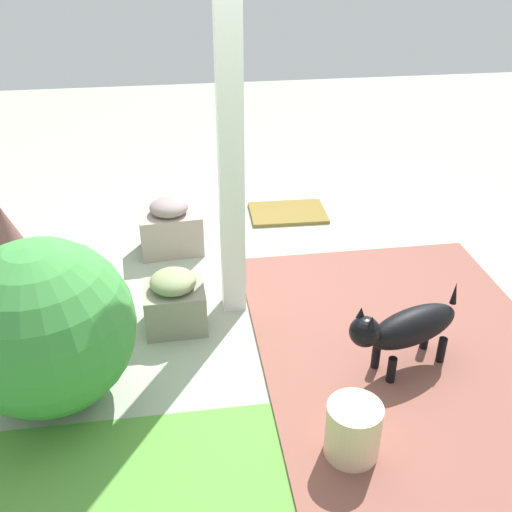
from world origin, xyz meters
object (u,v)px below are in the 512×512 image
object	(u,v)px
terracotta_pot_spiky	(6,239)
dog	(406,328)
stone_planter_nearest	(171,227)
round_shrub	(45,327)
stone_planter_mid	(175,301)
doormat	(288,213)
ceramic_urn	(353,431)
porch_pillar	(230,142)

from	to	relation	value
terracotta_pot_spiky	dog	distance (m)	2.92
stone_planter_nearest	round_shrub	size ratio (longest dim) A/B	0.53
dog	stone_planter_mid	bearing A→B (deg)	-25.42
dog	doormat	bearing A→B (deg)	-82.90
terracotta_pot_spiky	ceramic_urn	distance (m)	2.92
round_shrub	ceramic_urn	xyz separation A→B (m)	(-1.49, 0.64, -0.31)
porch_pillar	round_shrub	size ratio (longest dim) A/B	2.46
round_shrub	ceramic_urn	distance (m)	1.65
stone_planter_nearest	terracotta_pot_spiky	world-z (taller)	terracotta_pot_spiky
terracotta_pot_spiky	ceramic_urn	xyz separation A→B (m)	(-2.03, 2.10, -0.09)
porch_pillar	ceramic_urn	xyz separation A→B (m)	(-0.43, 1.37, -1.01)
stone_planter_nearest	ceramic_urn	world-z (taller)	stone_planter_nearest
stone_planter_mid	doormat	distance (m)	1.83
stone_planter_nearest	dog	distance (m)	2.07
porch_pillar	round_shrub	xyz separation A→B (m)	(1.06, 0.73, -0.69)
porch_pillar	dog	size ratio (longest dim) A/B	3.16
stone_planter_nearest	doormat	size ratio (longest dim) A/B	0.75
stone_planter_nearest	stone_planter_mid	distance (m)	1.00
stone_planter_mid	ceramic_urn	xyz separation A→B (m)	(-0.82, 1.19, -0.03)
ceramic_urn	doormat	world-z (taller)	ceramic_urn
round_shrub	terracotta_pot_spiky	size ratio (longest dim) A/B	1.80
stone_planter_mid	doormat	world-z (taller)	stone_planter_mid
terracotta_pot_spiky	stone_planter_mid	bearing A→B (deg)	142.91
round_shrub	dog	bearing A→B (deg)	178.21
porch_pillar	ceramic_urn	bearing A→B (deg)	107.30
stone_planter_mid	dog	distance (m)	1.43
doormat	terracotta_pot_spiky	bearing A→B (deg)	14.99
stone_planter_nearest	ceramic_urn	bearing A→B (deg)	110.66
dog	ceramic_urn	bearing A→B (deg)	50.99
stone_planter_mid	round_shrub	distance (m)	0.91
terracotta_pot_spiky	stone_planter_nearest	bearing A→B (deg)	-175.50
porch_pillar	doormat	distance (m)	1.86
doormat	ceramic_urn	bearing A→B (deg)	85.68
stone_planter_nearest	round_shrub	bearing A→B (deg)	66.95
doormat	stone_planter_nearest	bearing A→B (deg)	25.99
dog	doormat	world-z (taller)	dog
stone_planter_nearest	dog	bearing A→B (deg)	128.69
round_shrub	stone_planter_mid	bearing A→B (deg)	-140.30
stone_planter_mid	round_shrub	world-z (taller)	round_shrub
ceramic_urn	round_shrub	bearing A→B (deg)	-23.22
dog	ceramic_urn	world-z (taller)	dog
round_shrub	terracotta_pot_spiky	bearing A→B (deg)	-69.84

